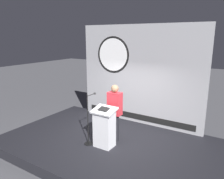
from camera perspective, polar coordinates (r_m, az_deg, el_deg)
name	(u,v)px	position (r m, az deg, el deg)	size (l,w,h in m)	color
ground_plane	(110,151)	(6.84, -0.52, -15.58)	(40.00, 40.00, 0.00)	#4C4C51
stage_platform	(110,146)	(6.77, -0.52, -14.47)	(6.40, 4.00, 0.30)	black
banner_display	(138,75)	(7.71, 6.74, 3.74)	(4.54, 0.12, 3.43)	#9E9EA3
podium	(104,128)	(6.23, -2.00, -9.81)	(0.64, 0.50, 1.15)	silver
speaker_person	(115,112)	(6.47, 0.71, -5.97)	(0.40, 0.26, 1.70)	black
microphone_stand	(89,127)	(6.42, -5.94, -9.53)	(0.24, 0.51, 1.49)	black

